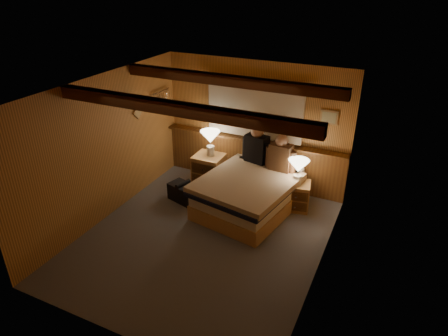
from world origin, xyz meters
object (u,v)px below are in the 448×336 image
Objects in this scene: person_right at (281,155)px; nightstand_left at (209,170)px; nightstand_right at (296,196)px; person_left at (257,147)px; bed at (249,193)px; lamp_right at (298,167)px; duffel_bag at (183,192)px; lamp_left at (210,138)px.

nightstand_left is at bearing -175.64° from person_right.
nightstand_right is 0.72× the size of person_left.
bed is 3.89× the size of nightstand_right.
bed reaches higher than nightstand_left.
person_right is (1.43, -0.01, 0.60)m from nightstand_left.
lamp_right reaches higher than bed.
duffel_bag is (-0.14, -0.76, -0.14)m from nightstand_left.
duffel_bag is at bearing -149.66° from person_right.
person_right is at bearing 147.71° from nightstand_right.
nightstand_right is at bearing 94.70° from lamp_right.
person_right is (0.36, 0.53, 0.57)m from bed.
duffel_bag is (-1.07, -0.88, -0.76)m from person_left.
nightstand_left is 1.15× the size of nightstand_right.
lamp_left is at bearing 162.14° from nightstand_right.
bed is 0.90m from person_left.
nightstand_left is 0.66m from lamp_left.
bed reaches higher than nightstand_right.
person_left is (-0.87, 0.31, 0.10)m from lamp_right.
nightstand_right is at bearing -5.86° from lamp_left.
lamp_left is (0.02, 0.04, 0.65)m from nightstand_left.
person_left reaches higher than bed.
lamp_right is 0.68× the size of person_right.
person_right is at bearing -1.22° from nightstand_left.
duffel_bag is (-1.21, -0.22, -0.16)m from bed.
person_left is at bearing 6.57° from nightstand_left.
lamp_left is 1.07× the size of lamp_right.
lamp_left is at bearing 55.96° from nightstand_left.
lamp_left is 0.68× the size of person_left.
bed is 1.24m from duffel_bag.
lamp_right is at bearing -20.70° from person_right.
nightstand_right is at bearing 33.50° from duffel_bag.
person_right is at bearing -1.86° from lamp_left.
lamp_left reaches higher than nightstand_left.
person_left reaches higher than nightstand_right.
person_left reaches higher than lamp_right.
bed is 0.83m from nightstand_right.
nightstand_left is 1.81m from nightstand_right.
lamp_left is at bearing 172.86° from lamp_right.
lamp_right is 0.42m from person_right.
person_left is at bearing 55.46° from duffel_bag.
nightstand_left is 1.89m from lamp_right.
person_right reaches higher than duffel_bag.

